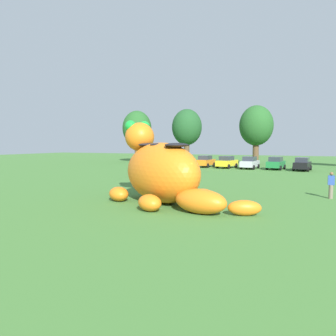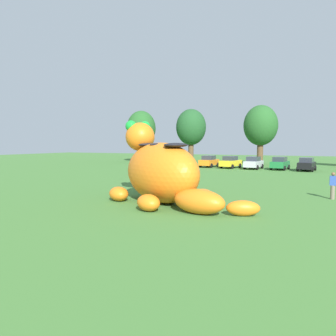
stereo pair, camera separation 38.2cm
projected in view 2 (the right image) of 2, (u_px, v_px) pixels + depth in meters
The scene contains 14 objects.
ground_plane at pixel (177, 205), 17.77m from camera, with size 160.00×160.00×0.00m, color #427533.
giant_inflatable_creature at pixel (161, 172), 18.47m from camera, with size 9.69×6.84×5.03m.
car_white at pixel (182, 161), 46.78m from camera, with size 2.56×4.36×1.72m.
car_orange at pixel (209, 161), 46.28m from camera, with size 2.23×4.24×1.72m.
car_yellow at pixel (231, 162), 44.36m from camera, with size 2.58×4.37×1.72m.
car_silver at pixel (254, 163), 42.80m from camera, with size 2.31×4.27×1.72m.
car_green at pixel (280, 163), 41.68m from camera, with size 2.40×4.31×1.72m.
car_black at pixel (307, 164), 39.73m from camera, with size 2.36×4.30×1.72m.
tree_far_left at pixel (141, 129), 58.48m from camera, with size 5.43×5.43×9.64m.
tree_left at pixel (191, 128), 58.09m from camera, with size 5.59×5.59×9.93m.
tree_mid_left at pixel (261, 126), 51.09m from camera, with size 5.52×5.52×9.80m.
spectator_near_inflatable at pixel (137, 167), 34.51m from camera, with size 0.38×0.26×1.71m.
spectator_mid_field at pixel (333, 186), 19.51m from camera, with size 0.38×0.26×1.71m.
spectator_by_cars at pixel (137, 169), 31.89m from camera, with size 0.38×0.26×1.71m.
Camera 2 is at (6.73, -16.21, 3.50)m, focal length 33.22 mm.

